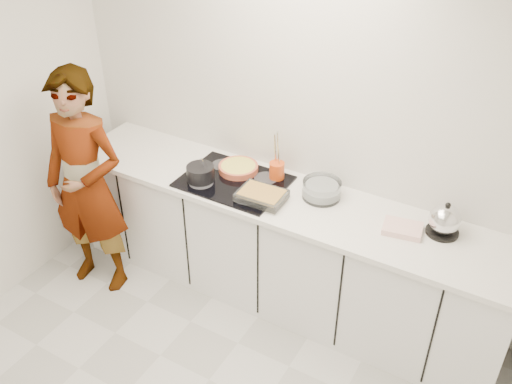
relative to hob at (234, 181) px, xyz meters
The scene contains 12 objects.
wall_back 0.62m from the hob, 44.17° to the left, with size 3.60×0.00×2.60m, color silver.
base_cabinets 0.60m from the hob, ahead, with size 3.20×0.58×0.87m, color white.
countertop 0.35m from the hob, ahead, with size 3.24×0.64×0.04m, color white.
hob is the anchor object (origin of this frame).
tart_dish 0.14m from the hob, 107.72° to the left, with size 0.35×0.35×0.05m.
saucepan 0.24m from the hob, 152.48° to the right, with size 0.22×0.22×0.19m.
baking_dish 0.30m from the hob, 20.21° to the right, with size 0.32×0.24×0.06m.
mixing_bowl 0.62m from the hob, 12.87° to the left, with size 0.29×0.29×0.12m.
tea_towel 1.20m from the hob, ahead, with size 0.24×0.17×0.04m, color white.
kettle 1.42m from the hob, ahead, with size 0.21×0.21×0.23m.
utensil_crock 0.31m from the hob, 37.19° to the left, with size 0.11×0.11×0.13m, color #D64813.
cook 1.05m from the hob, 151.37° to the right, with size 0.63×0.41×1.73m, color white.
Camera 1 is at (1.46, -1.56, 3.07)m, focal length 40.00 mm.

